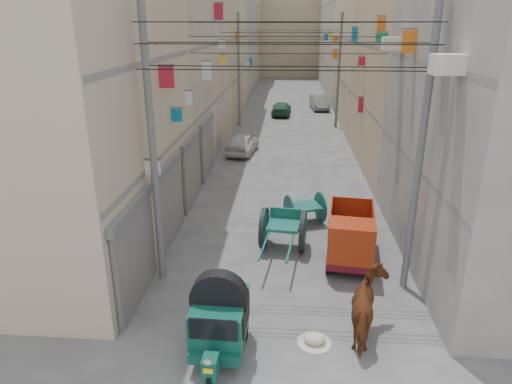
# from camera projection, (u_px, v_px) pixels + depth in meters

# --- Properties ---
(building_row_left) EXTENTS (8.00, 62.00, 14.00)m
(building_row_left) POSITION_uv_depth(u_px,v_px,m) (194.00, 33.00, 38.27)
(building_row_left) COLOR tan
(building_row_left) RESTS_ON ground
(building_row_right) EXTENTS (8.00, 62.00, 14.00)m
(building_row_right) POSITION_uv_depth(u_px,v_px,m) (388.00, 34.00, 37.18)
(building_row_right) COLOR gray
(building_row_right) RESTS_ON ground
(end_cap_building) EXTENTS (22.00, 10.00, 13.00)m
(end_cap_building) POSITION_uv_depth(u_px,v_px,m) (290.00, 29.00, 67.52)
(end_cap_building) COLOR #B1AA8C
(end_cap_building) RESTS_ON ground
(shutters_left) EXTENTS (0.18, 14.40, 2.88)m
(shutters_left) POSITION_uv_depth(u_px,v_px,m) (182.00, 183.00, 17.51)
(shutters_left) COLOR #47474C
(shutters_left) RESTS_ON ground
(signboards) EXTENTS (8.22, 40.52, 5.67)m
(signboards) POSITION_uv_depth(u_px,v_px,m) (287.00, 92.00, 27.12)
(signboards) COLOR orange
(signboards) RESTS_ON ground
(ac_units) EXTENTS (0.70, 6.55, 3.35)m
(ac_units) POSITION_uv_depth(u_px,v_px,m) (421.00, 17.00, 12.40)
(ac_units) COLOR beige
(ac_units) RESTS_ON ground
(utility_poles) EXTENTS (7.40, 22.20, 8.00)m
(utility_poles) POSITION_uv_depth(u_px,v_px,m) (287.00, 93.00, 22.57)
(utility_poles) COLOR #5B5B5D
(utility_poles) RESTS_ON ground
(overhead_cables) EXTENTS (7.40, 22.52, 1.12)m
(overhead_cables) POSITION_uv_depth(u_px,v_px,m) (288.00, 36.00, 19.17)
(overhead_cables) COLOR black
(overhead_cables) RESTS_ON ground
(auto_rickshaw) EXTENTS (1.37, 2.32, 1.62)m
(auto_rickshaw) POSITION_uv_depth(u_px,v_px,m) (220.00, 318.00, 10.41)
(auto_rickshaw) COLOR black
(auto_rickshaw) RESTS_ON ground
(tonga_cart) EXTENTS (1.63, 3.27, 1.42)m
(tonga_cart) POSITION_uv_depth(u_px,v_px,m) (283.00, 229.00, 15.40)
(tonga_cart) COLOR black
(tonga_cart) RESTS_ON ground
(mini_truck) EXTENTS (1.78, 3.29, 1.77)m
(mini_truck) POSITION_uv_depth(u_px,v_px,m) (351.00, 241.00, 14.34)
(mini_truck) COLOR black
(mini_truck) RESTS_ON ground
(second_cart) EXTENTS (1.67, 1.57, 1.19)m
(second_cart) POSITION_uv_depth(u_px,v_px,m) (305.00, 208.00, 17.44)
(second_cart) COLOR #13554C
(second_cart) RESTS_ON ground
(feed_sack) EXTENTS (0.52, 0.42, 0.26)m
(feed_sack) POSITION_uv_depth(u_px,v_px,m) (314.00, 338.00, 11.00)
(feed_sack) COLOR beige
(feed_sack) RESTS_ON ground
(horse) EXTENTS (1.18, 2.10, 1.68)m
(horse) POSITION_uv_depth(u_px,v_px,m) (370.00, 308.00, 10.95)
(horse) COLOR brown
(horse) RESTS_ON ground
(distant_car_white) EXTENTS (1.87, 3.67, 1.20)m
(distant_car_white) POSITION_uv_depth(u_px,v_px,m) (242.00, 143.00, 26.91)
(distant_car_white) COLOR silver
(distant_car_white) RESTS_ON ground
(distant_car_grey) EXTENTS (1.71, 3.97, 1.27)m
(distant_car_grey) POSITION_uv_depth(u_px,v_px,m) (319.00, 102.00, 40.77)
(distant_car_grey) COLOR slate
(distant_car_grey) RESTS_ON ground
(distant_car_green) EXTENTS (1.68, 3.78, 1.08)m
(distant_car_green) POSITION_uv_depth(u_px,v_px,m) (281.00, 109.00, 38.21)
(distant_car_green) COLOR #1A4C39
(distant_car_green) RESTS_ON ground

